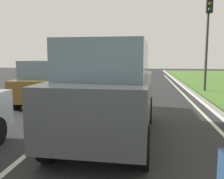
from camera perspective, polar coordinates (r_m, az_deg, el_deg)
ground_plane at (r=10.63m, az=-1.36°, el=-2.99°), size 60.00×60.00×0.00m
lane_line_center at (r=10.76m, az=-5.05°, el=-2.88°), size 0.12×32.00×0.01m
lane_line_right_edge at (r=10.69m, az=18.10°, el=-3.29°), size 0.12×32.00×0.01m
curb_right at (r=10.78m, az=20.73°, el=-3.01°), size 0.24×48.00×0.12m
car_suv_ahead at (r=5.84m, az=-0.66°, el=-0.13°), size 2.11×4.57×2.28m
car_hatchback_far at (r=10.52m, az=-14.34°, el=1.51°), size 1.74×3.71×1.78m
traffic_light_near_right at (r=14.72m, az=21.03°, el=13.57°), size 0.32×0.50×5.37m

